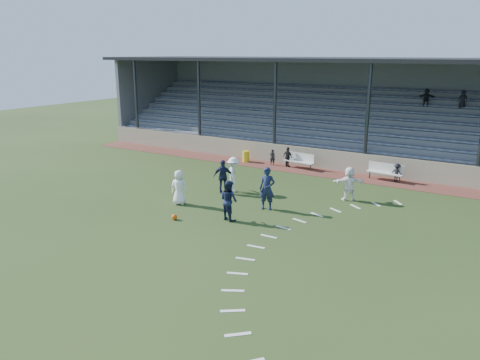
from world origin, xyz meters
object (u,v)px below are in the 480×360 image
(football, at_px, (174,217))
(player_white_lead, at_px, (179,187))
(trash_bin, at_px, (246,156))
(bench_right, at_px, (385,170))
(player_navy_lead, at_px, (267,189))
(bench_left, at_px, (300,159))

(football, relative_size, player_white_lead, 0.15)
(trash_bin, height_order, player_white_lead, player_white_lead)
(player_white_lead, bearing_deg, football, 100.21)
(football, distance_m, player_white_lead, 2.26)
(bench_right, bearing_deg, football, -112.97)
(trash_bin, relative_size, football, 2.92)
(player_white_lead, bearing_deg, trash_bin, -101.09)
(player_white_lead, bearing_deg, bench_right, -149.75)
(bench_right, xyz_separation_m, trash_bin, (-9.01, -0.14, -0.21))
(player_navy_lead, bearing_deg, bench_left, 88.28)
(player_navy_lead, bearing_deg, player_white_lead, -174.57)
(bench_right, xyz_separation_m, football, (-5.99, -11.19, -0.46))
(bench_left, relative_size, football, 8.33)
(bench_right, relative_size, player_navy_lead, 1.03)
(bench_left, bearing_deg, bench_right, 7.54)
(bench_right, height_order, football, bench_right)
(football, bearing_deg, player_white_lead, 122.64)
(football, height_order, player_white_lead, player_white_lead)
(trash_bin, height_order, football, trash_bin)
(player_navy_lead, bearing_deg, football, -145.14)
(bench_left, xyz_separation_m, player_white_lead, (-1.89, -9.43, 0.24))
(trash_bin, distance_m, football, 11.46)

